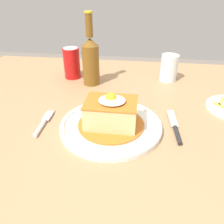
% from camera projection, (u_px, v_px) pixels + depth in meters
% --- Properties ---
extents(dining_table, '(1.36, 0.93, 0.76)m').
position_uv_depth(dining_table, '(120.00, 131.00, 0.80)').
color(dining_table, '#A87F56').
rests_on(dining_table, ground_plane).
extents(main_plate, '(0.28, 0.28, 0.02)m').
position_uv_depth(main_plate, '(111.00, 125.00, 0.63)').
color(main_plate, white).
rests_on(main_plate, dining_table).
extents(sandwich_meal, '(0.18, 0.18, 0.10)m').
position_uv_depth(sandwich_meal, '(111.00, 114.00, 0.61)').
color(sandwich_meal, '#C66B23').
rests_on(sandwich_meal, main_plate).
extents(fork, '(0.02, 0.14, 0.01)m').
position_uv_depth(fork, '(42.00, 124.00, 0.64)').
color(fork, silver).
rests_on(fork, dining_table).
extents(knife, '(0.03, 0.17, 0.01)m').
position_uv_depth(knife, '(176.00, 130.00, 0.61)').
color(knife, '#262628').
rests_on(knife, dining_table).
extents(soda_can, '(0.07, 0.07, 0.12)m').
position_uv_depth(soda_can, '(72.00, 63.00, 0.92)').
color(soda_can, red).
rests_on(soda_can, dining_table).
extents(beer_bottle_amber, '(0.06, 0.06, 0.27)m').
position_uv_depth(beer_bottle_amber, '(91.00, 59.00, 0.85)').
color(beer_bottle_amber, brown).
rests_on(beer_bottle_amber, dining_table).
extents(drinking_glass, '(0.07, 0.07, 0.10)m').
position_uv_depth(drinking_glass, '(169.00, 70.00, 0.90)').
color(drinking_glass, silver).
rests_on(drinking_glass, dining_table).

